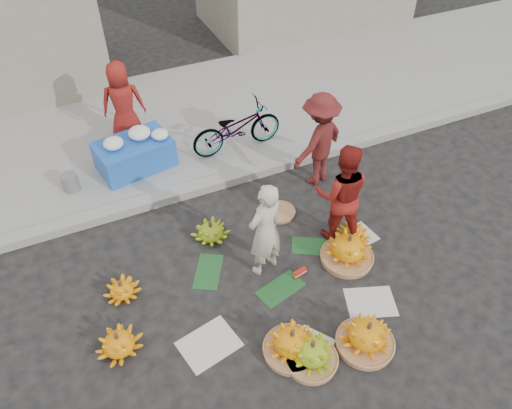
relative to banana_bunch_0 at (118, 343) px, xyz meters
name	(u,v)px	position (x,y,z in m)	size (l,w,h in m)	color
ground	(281,276)	(2.32, 0.21, -0.15)	(80.00, 80.00, 0.00)	black
curb	(223,181)	(2.32, 2.41, -0.07)	(40.00, 0.25, 0.15)	gray
sidewalk	(184,119)	(2.32, 4.51, -0.09)	(40.00, 4.00, 0.12)	gray
newspaper_scatter	(308,320)	(2.32, -0.59, -0.15)	(3.20, 1.80, 0.00)	silver
banana_leaves	(268,268)	(2.22, 0.41, -0.15)	(2.00, 1.00, 0.00)	#174620
banana_bunch_0	(118,343)	(0.00, 0.00, 0.00)	(0.61, 0.61, 0.35)	#F89D0C
banana_bunch_1	(312,353)	(2.06, -1.12, 0.04)	(0.63, 0.63, 0.44)	#A46B44
banana_bunch_2	(292,343)	(1.90, -0.90, 0.05)	(0.67, 0.67, 0.46)	#A46B44
banana_bunch_3	(367,336)	(2.78, -1.20, 0.06)	(0.81, 0.81, 0.48)	#A46B44
banana_bunch_4	(348,249)	(3.33, 0.10, 0.07)	(0.75, 0.75, 0.50)	#A46B44
banana_bunch_5	(353,234)	(3.62, 0.39, -0.02)	(0.48, 0.48, 0.31)	#F89D0C
banana_bunch_6	(122,289)	(0.23, 0.81, -0.03)	(0.51, 0.51, 0.29)	#F89D0C
banana_bunch_7	(211,231)	(1.70, 1.32, -0.01)	(0.59, 0.59, 0.33)	#719A16
basket_spare	(279,213)	(2.87, 1.36, -0.12)	(0.48, 0.48, 0.06)	#A46B44
incense_stack	(300,273)	(2.58, 0.12, -0.10)	(0.21, 0.07, 0.08)	#B31D13
vendor_cream	(265,230)	(2.18, 0.45, 0.62)	(0.56, 0.37, 1.53)	beige
vendor_red	(341,194)	(3.45, 0.60, 0.67)	(0.79, 0.62, 1.63)	maroon
man_striped	(319,140)	(3.81, 1.87, 0.68)	(1.07, 0.61, 1.65)	maroon
flower_table	(135,152)	(1.10, 3.34, 0.26)	(1.35, 0.97, 0.71)	blue
grey_bucket	(70,182)	(-0.03, 3.18, 0.12)	(0.26, 0.26, 0.30)	slate
flower_vendor	(123,103)	(1.19, 4.19, 0.74)	(0.75, 0.49, 1.53)	maroon
bicycle	(237,128)	(2.89, 3.12, 0.41)	(1.66, 0.58, 0.87)	gray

